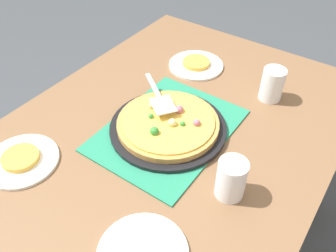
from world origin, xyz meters
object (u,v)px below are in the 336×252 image
at_px(served_slice_left, 20,158).
at_px(pizza_server, 159,96).
at_px(plate_near_left, 22,161).
at_px(pizza, 168,123).
at_px(served_slice_right, 196,62).
at_px(cup_far, 272,84).
at_px(pizza_pan, 168,128).
at_px(cup_corner, 231,179).
at_px(plate_far_right, 196,65).

bearing_deg(served_slice_left, pizza_server, -25.59).
height_order(plate_near_left, pizza_server, pizza_server).
relative_size(pizza, served_slice_left, 3.00).
bearing_deg(served_slice_right, pizza, -161.68).
height_order(served_slice_right, cup_far, cup_far).
xyz_separation_m(pizza, served_slice_right, (0.38, 0.13, -0.02)).
relative_size(pizza, plate_near_left, 1.50).
bearing_deg(pizza_pan, cup_corner, -111.41).
relative_size(pizza, plate_far_right, 1.50).
bearing_deg(pizza, served_slice_right, 18.32).
height_order(pizza_pan, pizza, pizza).
xyz_separation_m(pizza_pan, served_slice_left, (-0.36, 0.28, 0.01)).
relative_size(cup_corner, pizza_server, 0.57).
xyz_separation_m(cup_far, cup_corner, (-0.46, -0.08, 0.00)).
bearing_deg(plate_near_left, served_slice_left, 0.00).
distance_m(served_slice_right, cup_far, 0.33).
xyz_separation_m(plate_far_right, pizza_server, (-0.32, -0.05, 0.06)).
bearing_deg(pizza_server, pizza_pan, -126.51).
distance_m(plate_near_left, served_slice_right, 0.76).
height_order(cup_far, cup_corner, same).
relative_size(pizza_pan, plate_near_left, 1.73).
height_order(served_slice_right, cup_corner, cup_corner).
height_order(pizza, served_slice_left, pizza).
xyz_separation_m(pizza_pan, plate_far_right, (0.38, 0.13, -0.01)).
bearing_deg(pizza, cup_corner, -111.45).
bearing_deg(pizza_server, served_slice_left, 154.41).
xyz_separation_m(plate_near_left, cup_far, (0.72, -0.48, 0.06)).
height_order(plate_far_right, cup_corner, cup_corner).
distance_m(plate_far_right, pizza_server, 0.33).
relative_size(pizza, pizza_server, 1.57).
relative_size(cup_far, pizza_server, 0.57).
xyz_separation_m(pizza, cup_far, (0.35, -0.20, 0.03)).
distance_m(pizza_pan, pizza_server, 0.11).
distance_m(served_slice_left, cup_corner, 0.62).
bearing_deg(pizza_pan, pizza, 39.50).
xyz_separation_m(cup_far, pizza_server, (-0.30, 0.28, 0.01)).
relative_size(pizza, served_slice_right, 3.00).
bearing_deg(plate_far_right, served_slice_left, 168.25).
distance_m(plate_far_right, cup_corner, 0.64).
bearing_deg(served_slice_right, pizza_server, -171.64).
bearing_deg(cup_far, plate_near_left, 146.04).
bearing_deg(pizza_server, plate_far_right, 8.36).
xyz_separation_m(pizza_pan, served_slice_right, (0.38, 0.13, 0.01)).
bearing_deg(plate_near_left, served_slice_right, -11.75).
height_order(pizza, cup_corner, cup_corner).
relative_size(pizza_pan, cup_corner, 3.17).
distance_m(pizza, cup_corner, 0.30).
bearing_deg(plate_far_right, plate_near_left, 168.25).
bearing_deg(pizza_server, served_slice_right, 8.36).
height_order(pizza_pan, pizza_server, pizza_server).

